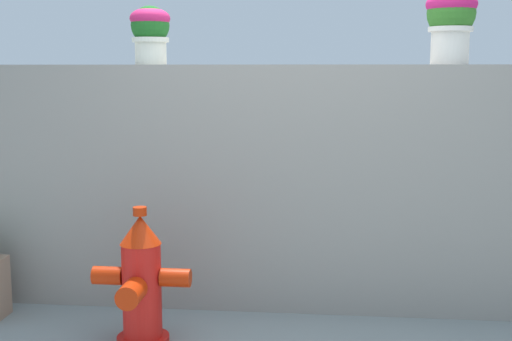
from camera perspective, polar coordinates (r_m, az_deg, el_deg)
The scene contains 4 objects.
stone_wall at distance 4.53m, azimuth 3.61°, elevation -1.47°, with size 6.53×0.33×1.62m, color gray.
potted_plant_1 at distance 4.58m, azimuth -8.86°, elevation 11.59°, with size 0.26×0.26×0.38m.
potted_plant_2 at distance 4.53m, azimuth 16.03°, elevation 12.16°, with size 0.32×0.32×0.47m.
fire_hydrant at distance 4.07m, azimuth -9.62°, elevation -9.19°, with size 0.58×0.46×0.81m.
Camera 1 is at (0.18, -3.50, 1.60)m, focal length 47.71 mm.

